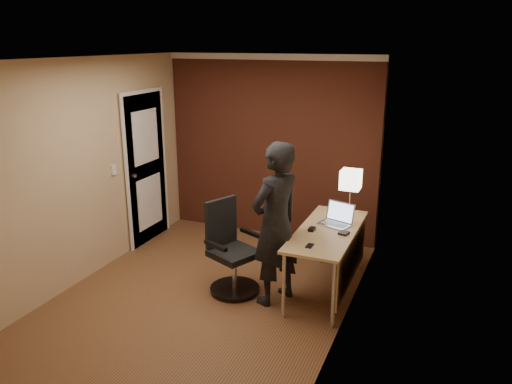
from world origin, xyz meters
TOP-DOWN VIEW (x-y plane):
  - room at (-0.27, 1.54)m, footprint 4.00×4.00m
  - desk at (1.25, 0.54)m, footprint 0.60×1.50m
  - desk_lamp at (1.29, 1.08)m, footprint 0.22×0.22m
  - laptop at (1.23, 0.75)m, footprint 0.39×0.35m
  - mouse at (1.03, 0.44)m, footprint 0.07×0.10m
  - phone at (1.13, 0.03)m, footprint 0.06×0.12m
  - wallet at (1.37, 0.48)m, footprint 0.11×0.13m
  - office_chair at (0.20, 0.17)m, footprint 0.60×0.64m
  - person at (0.73, 0.15)m, footprint 0.64×0.74m

SIDE VIEW (x-z plane):
  - office_chair at x=0.20m, z-range -0.06..0.95m
  - desk at x=1.25m, z-range 0.24..0.97m
  - phone at x=1.13m, z-range 0.73..0.74m
  - wallet at x=1.37m, z-range 0.73..0.75m
  - mouse at x=1.03m, z-range 0.73..0.76m
  - laptop at x=1.23m, z-range 0.68..0.91m
  - person at x=0.73m, z-range 0.00..1.73m
  - desk_lamp at x=1.29m, z-range 0.88..1.41m
  - room at x=-0.27m, z-range -0.63..3.37m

